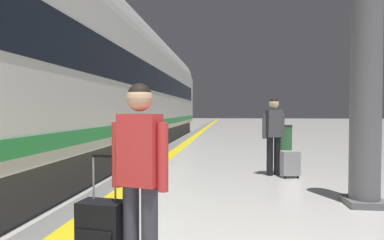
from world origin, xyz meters
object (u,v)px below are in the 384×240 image
(passenger_near, at_px, (274,130))
(high_speed_train, at_px, (47,62))
(traveller_foreground, at_px, (140,168))
(rolling_suitcase_foreground, at_px, (101,237))
(waste_bin, at_px, (286,137))
(suitcase_near, at_px, (290,163))
(platform_pillar, at_px, (366,92))

(passenger_near, bearing_deg, high_speed_train, -172.00)
(traveller_foreground, height_order, rolling_suitcase_foreground, traveller_foreground)
(passenger_near, distance_m, waste_bin, 4.99)
(high_speed_train, height_order, suitcase_near, high_speed_train)
(passenger_near, distance_m, platform_pillar, 2.53)
(rolling_suitcase_foreground, xyz_separation_m, suitcase_near, (2.39, 4.47, -0.05))
(platform_pillar, bearing_deg, high_speed_train, 166.07)
(rolling_suitcase_foreground, distance_m, waste_bin, 10.05)
(passenger_near, height_order, suitcase_near, passenger_near)
(rolling_suitcase_foreground, bearing_deg, traveller_foreground, -5.48)
(suitcase_near, relative_size, waste_bin, 0.63)
(high_speed_train, bearing_deg, passenger_near, 8.00)
(passenger_near, bearing_deg, platform_pillar, -64.05)
(traveller_foreground, height_order, passenger_near, passenger_near)
(passenger_near, distance_m, suitcase_near, 0.79)
(high_speed_train, distance_m, traveller_foreground, 5.39)
(rolling_suitcase_foreground, bearing_deg, suitcase_near, 61.86)
(high_speed_train, bearing_deg, waste_bin, 42.56)
(rolling_suitcase_foreground, xyz_separation_m, passenger_near, (2.07, 4.70, 0.64))
(traveller_foreground, relative_size, passenger_near, 0.97)
(waste_bin, bearing_deg, rolling_suitcase_foreground, -108.34)
(platform_pillar, bearing_deg, rolling_suitcase_foreground, -141.06)
(traveller_foreground, bearing_deg, passenger_near, 70.06)
(passenger_near, xyz_separation_m, suitcase_near, (0.32, -0.24, -0.69))
(high_speed_train, bearing_deg, platform_pillar, -13.93)
(traveller_foreground, distance_m, waste_bin, 9.99)
(waste_bin, bearing_deg, suitcase_near, -98.67)
(passenger_near, xyz_separation_m, platform_pillar, (1.06, -2.18, 0.73))
(suitcase_near, distance_m, waste_bin, 5.13)
(platform_pillar, bearing_deg, suitcase_near, 110.90)
(traveller_foreground, bearing_deg, suitcase_near, 65.63)
(high_speed_train, distance_m, waste_bin, 8.42)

